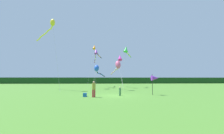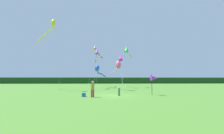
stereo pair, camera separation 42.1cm
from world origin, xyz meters
name	(u,v)px [view 1 (the left image)]	position (x,y,z in m)	size (l,w,h in m)	color
ground_plane	(115,96)	(0.00, 0.00, 0.00)	(120.00, 120.00, 0.00)	#4C842D
distant_treeline	(107,81)	(0.00, 45.00, 1.28)	(108.00, 2.14, 2.55)	#193D19
person_adult	(94,88)	(-2.42, -1.59, 0.99)	(0.39, 0.39, 1.77)	#B23338
person_child	(120,91)	(0.60, -0.37, 0.60)	(0.24, 0.24, 1.07)	#3F724C
cooler_box	(85,95)	(-3.44, -1.08, 0.21)	(0.40, 0.40, 0.42)	#1959B2
banner_flag_pole	(155,78)	(5.11, 0.30, 2.09)	(0.90, 0.70, 2.57)	black
kite_green	(126,50)	(3.92, 16.07, 8.91)	(3.38, 6.01, 9.83)	#B2B2B2
kite_orange	(95,49)	(-3.56, 19.47, 9.68)	(2.95, 10.88, 10.76)	#B2B2B2
kite_yellow	(51,25)	(-10.90, 8.31, 11.63)	(7.21, 7.42, 12.70)	#B2B2B2
kite_blue	(97,69)	(-2.68, 11.68, 3.98)	(2.46, 6.64, 4.92)	#B2B2B2
kite_rainbow	(118,65)	(1.14, 8.35, 4.43)	(1.81, 7.11, 5.43)	#B2B2B2
kite_purple	(96,53)	(-3.28, 16.28, 8.04)	(1.24, 9.16, 9.10)	#B2B2B2
kite_magenta	(119,59)	(2.24, 15.51, 6.57)	(0.99, 10.91, 7.69)	#B2B2B2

